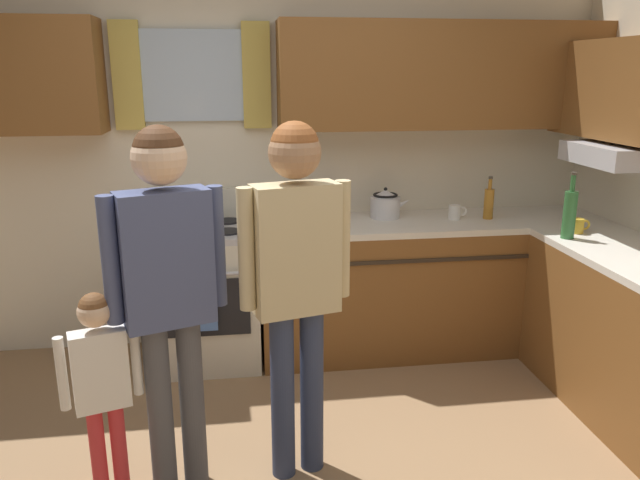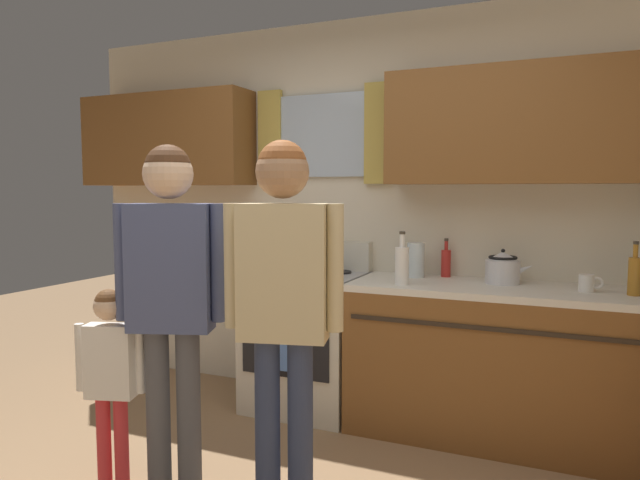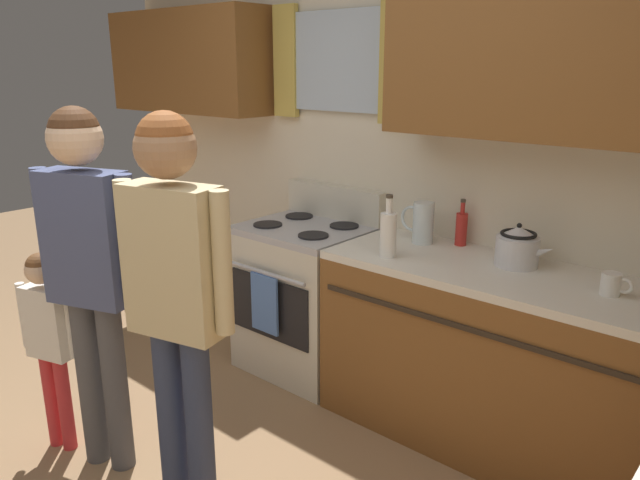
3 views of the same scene
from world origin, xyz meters
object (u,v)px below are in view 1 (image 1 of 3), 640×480
object	(u,v)px
bottle_wine_green	(570,213)
adult_in_plaid	(296,263)
water_pitcher	(305,203)
bottle_sauce_red	(329,202)
adult_holding_child	(167,273)
stove_oven	(203,292)
mug_ceramic_white	(455,212)
stovetop_kettle	(385,204)
small_child	(101,377)
mug_mustard_yellow	(578,226)
bottle_milk_white	(312,212)
bottle_oil_amber	(489,203)

from	to	relation	value
bottle_wine_green	adult_in_plaid	distance (m)	1.83
water_pitcher	adult_in_plaid	bearing A→B (deg)	-98.39
bottle_sauce_red	adult_holding_child	world-z (taller)	adult_holding_child
stove_oven	mug_ceramic_white	xyz separation A→B (m)	(1.68, -0.00, 0.48)
stovetop_kettle	small_child	bearing A→B (deg)	-136.27
mug_ceramic_white	adult_in_plaid	xyz separation A→B (m)	(-1.20, -1.27, 0.10)
mug_mustard_yellow	small_child	size ratio (longest dim) A/B	0.12
bottle_sauce_red	adult_in_plaid	world-z (taller)	adult_in_plaid
bottle_sauce_red	mug_mustard_yellow	distance (m)	1.59
bottle_milk_white	mug_mustard_yellow	distance (m)	1.63
mug_mustard_yellow	adult_in_plaid	world-z (taller)	adult_in_plaid
water_pitcher	small_child	distance (m)	1.91
bottle_sauce_red	adult_in_plaid	bearing A→B (deg)	-104.40
bottle_milk_white	bottle_oil_amber	distance (m)	1.22
stove_oven	bottle_wine_green	world-z (taller)	bottle_wine_green
mug_mustard_yellow	small_child	distance (m)	2.83
stovetop_kettle	adult_holding_child	distance (m)	1.93
mug_ceramic_white	stovetop_kettle	distance (m)	0.47
bottle_sauce_red	stovetop_kettle	distance (m)	0.38
stove_oven	adult_holding_child	xyz separation A→B (m)	(-0.07, -1.32, 0.57)
bottle_wine_green	bottle_milk_white	bearing A→B (deg)	165.31
bottle_sauce_red	small_child	bearing A→B (deg)	-126.59
stove_oven	adult_in_plaid	size ratio (longest dim) A/B	0.66
bottle_wine_green	small_child	xyz separation A→B (m)	(-2.52, -0.85, -0.43)
bottle_wine_green	stove_oven	bearing A→B (deg)	165.46
stove_oven	bottle_milk_white	distance (m)	0.91
bottle_milk_white	water_pitcher	size ratio (longest dim) A/B	1.42
bottle_sauce_red	small_child	size ratio (longest dim) A/B	0.25
water_pitcher	small_child	size ratio (longest dim) A/B	0.22
adult_in_plaid	stovetop_kettle	bearing A→B (deg)	61.51
bottle_milk_white	mug_mustard_yellow	world-z (taller)	bottle_milk_white
bottle_sauce_red	small_child	world-z (taller)	bottle_sauce_red
bottle_milk_white	mug_mustard_yellow	bearing A→B (deg)	-10.09
stove_oven	small_child	size ratio (longest dim) A/B	1.10
adult_holding_child	stovetop_kettle	bearing A→B (deg)	47.76
bottle_wine_green	adult_holding_child	xyz separation A→B (m)	(-2.24, -0.76, -0.01)
bottle_milk_white	bottle_sauce_red	xyz separation A→B (m)	(0.17, 0.42, -0.03)
mug_mustard_yellow	adult_holding_child	bearing A→B (deg)	-160.01
adult_in_plaid	adult_holding_child	bearing A→B (deg)	-175.09
mug_ceramic_white	water_pitcher	xyz separation A→B (m)	(-0.99, 0.15, 0.06)
bottle_sauce_red	stovetop_kettle	world-z (taller)	bottle_sauce_red
bottle_oil_amber	bottle_sauce_red	distance (m)	1.07
mug_ceramic_white	water_pitcher	distance (m)	1.01
stove_oven	bottle_oil_amber	xyz separation A→B (m)	(1.91, -0.02, 0.54)
stove_oven	mug_ceramic_white	distance (m)	1.75
bottle_sauce_red	mug_ceramic_white	size ratio (longest dim) A/B	1.95
bottle_wine_green	adult_holding_child	world-z (taller)	adult_holding_child
bottle_wine_green	water_pitcher	xyz separation A→B (m)	(-1.48, 0.71, -0.04)
stove_oven	bottle_wine_green	xyz separation A→B (m)	(2.17, -0.56, 0.58)
bottle_wine_green	bottle_sauce_red	distance (m)	1.53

